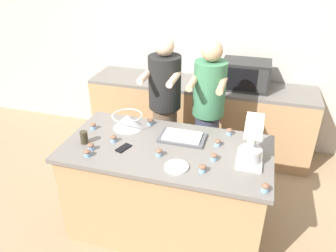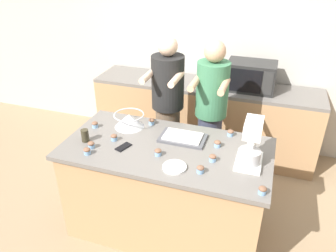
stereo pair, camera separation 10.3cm
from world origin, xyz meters
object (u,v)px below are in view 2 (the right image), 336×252
object	(u,v)px
microwave_oven	(251,76)
cupcake_2	(91,145)
cupcake_9	(152,121)
cupcake_0	(230,133)
person_left	(168,111)
drinking_glass	(85,136)
cupcake_6	(213,158)
cupcake_3	(158,152)
cupcake_8	(217,144)
baking_tray	(183,138)
small_plate	(175,167)
mixing_bowl	(129,120)
cell_phone	(124,147)
stand_mixer	(251,145)
cupcake_10	(200,169)
cupcake_7	(87,151)
person_right	(210,117)
cupcake_1	(114,137)
cupcake_4	(262,190)
cupcake_5	(95,124)

from	to	relation	value
microwave_oven	cupcake_2	xyz separation A→B (m)	(-1.13, -1.72, -0.15)
cupcake_9	cupcake_0	bearing A→B (deg)	1.74
person_left	drinking_glass	distance (m)	0.99
person_left	cupcake_6	bearing A→B (deg)	-51.28
cupcake_3	cupcake_6	size ratio (longest dim) A/B	1.00
cupcake_0	cupcake_8	size ratio (longest dim) A/B	1.00
baking_tray	person_left	bearing A→B (deg)	120.38
microwave_oven	small_plate	size ratio (longest dim) A/B	2.93
mixing_bowl	microwave_oven	xyz separation A→B (m)	(0.98, 1.27, 0.11)
cell_phone	cupcake_8	size ratio (longest dim) A/B	2.63
cupcake_6	cupcake_9	size ratio (longest dim) A/B	1.00
stand_mixer	microwave_oven	distance (m)	1.53
stand_mixer	baking_tray	xyz separation A→B (m)	(-0.60, 0.18, -0.15)
person_left	cupcake_10	world-z (taller)	person_left
baking_tray	cupcake_8	distance (m)	0.32
person_left	cupcake_7	xyz separation A→B (m)	(-0.35, -1.05, 0.07)
mixing_bowl	small_plate	world-z (taller)	mixing_bowl
person_right	cupcake_2	size ratio (longest dim) A/B	27.71
cupcake_1	cupcake_8	world-z (taller)	same
mixing_bowl	drinking_glass	size ratio (longest dim) A/B	2.54
stand_mixer	cupcake_2	distance (m)	1.32
baking_tray	cupcake_4	bearing A→B (deg)	-35.77
person_left	cupcake_10	bearing A→B (deg)	-59.01
cupcake_1	cupcake_3	xyz separation A→B (m)	(0.45, -0.10, 0.00)
baking_tray	cupcake_9	xyz separation A→B (m)	(-0.36, 0.18, 0.01)
cupcake_3	cupcake_7	xyz separation A→B (m)	(-0.56, -0.17, 0.00)
baking_tray	cell_phone	world-z (taller)	baking_tray
cupcake_10	mixing_bowl	bearing A→B (deg)	148.82
mixing_bowl	cupcake_7	distance (m)	0.56
drinking_glass	small_plate	world-z (taller)	drinking_glass
cell_phone	cupcake_5	distance (m)	0.47
person_left	cupcake_5	xyz separation A→B (m)	(-0.52, -0.62, 0.07)
stand_mixer	cupcake_4	xyz separation A→B (m)	(0.13, -0.34, -0.14)
cupcake_5	cupcake_9	size ratio (longest dim) A/B	1.00
stand_mixer	cupcake_9	size ratio (longest dim) A/B	6.23
cupcake_4	cupcake_10	size ratio (longest dim) A/B	1.00
stand_mixer	cupcake_2	bearing A→B (deg)	-171.19
person_right	cupcake_9	distance (m)	0.64
stand_mixer	cupcake_5	distance (m)	1.46
cell_phone	cupcake_9	world-z (taller)	cupcake_9
cupcake_4	cupcake_7	distance (m)	1.41
stand_mixer	cupcake_7	bearing A→B (deg)	-166.94
baking_tray	cupcake_2	world-z (taller)	cupcake_2
drinking_glass	cupcake_9	size ratio (longest dim) A/B	1.87
person_left	cell_phone	xyz separation A→B (m)	(-0.11, -0.86, 0.04)
mixing_bowl	cupcake_6	size ratio (longest dim) A/B	4.74
cupcake_0	cupcake_7	size ratio (longest dim) A/B	1.00
drinking_glass	cupcake_8	world-z (taller)	drinking_glass
person_left	cupcake_9	xyz separation A→B (m)	(-0.03, -0.39, 0.07)
small_plate	cupcake_3	bearing A→B (deg)	145.36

